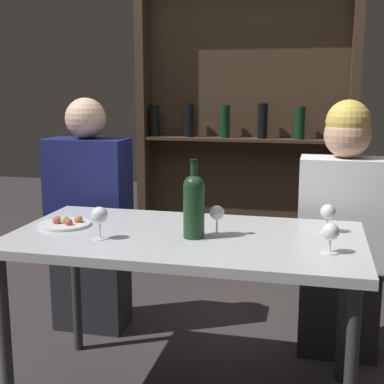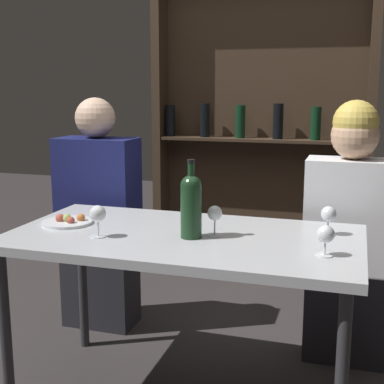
# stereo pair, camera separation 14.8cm
# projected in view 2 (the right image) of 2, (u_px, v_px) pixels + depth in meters

# --- Properties ---
(dining_table) EXTENTS (1.39, 0.74, 0.72)m
(dining_table) POSITION_uv_depth(u_px,v_px,m) (184.00, 249.00, 2.14)
(dining_table) COLOR #B7BABF
(dining_table) RESTS_ON ground_plane
(wine_rack_wall) EXTENTS (1.49, 0.21, 2.31)m
(wine_rack_wall) POSITION_uv_depth(u_px,v_px,m) (261.00, 105.00, 3.63)
(wine_rack_wall) COLOR #38281C
(wine_rack_wall) RESTS_ON ground_plane
(wine_bottle) EXTENTS (0.08, 0.08, 0.31)m
(wine_bottle) POSITION_uv_depth(u_px,v_px,m) (191.00, 203.00, 2.05)
(wine_bottle) COLOR #19381E
(wine_bottle) RESTS_ON dining_table
(wine_glass_0) EXTENTS (0.06, 0.06, 0.13)m
(wine_glass_0) POSITION_uv_depth(u_px,v_px,m) (98.00, 215.00, 2.07)
(wine_glass_0) COLOR silver
(wine_glass_0) RESTS_ON dining_table
(wine_glass_1) EXTENTS (0.06, 0.06, 0.11)m
(wine_glass_1) POSITION_uv_depth(u_px,v_px,m) (325.00, 235.00, 1.84)
(wine_glass_1) COLOR silver
(wine_glass_1) RESTS_ON dining_table
(wine_glass_2) EXTENTS (0.06, 0.06, 0.12)m
(wine_glass_2) POSITION_uv_depth(u_px,v_px,m) (215.00, 215.00, 2.09)
(wine_glass_2) COLOR silver
(wine_glass_2) RESTS_ON dining_table
(wine_glass_3) EXTENTS (0.06, 0.06, 0.12)m
(wine_glass_3) POSITION_uv_depth(u_px,v_px,m) (329.00, 215.00, 2.10)
(wine_glass_3) COLOR silver
(wine_glass_3) RESTS_ON dining_table
(food_plate_0) EXTENTS (0.22, 0.22, 0.04)m
(food_plate_0) POSITION_uv_depth(u_px,v_px,m) (68.00, 221.00, 2.29)
(food_plate_0) COLOR silver
(food_plate_0) RESTS_ON dining_table
(seated_person_left) EXTENTS (0.42, 0.22, 1.25)m
(seated_person_left) POSITION_uv_depth(u_px,v_px,m) (99.00, 221.00, 2.89)
(seated_person_left) COLOR #26262B
(seated_person_left) RESTS_ON ground_plane
(seated_person_right) EXTENTS (0.42, 0.22, 1.24)m
(seated_person_right) POSITION_uv_depth(u_px,v_px,m) (349.00, 237.00, 2.51)
(seated_person_right) COLOR #26262B
(seated_person_right) RESTS_ON ground_plane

